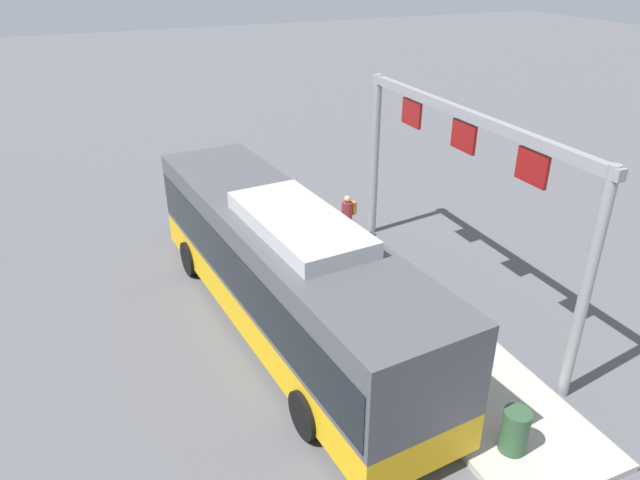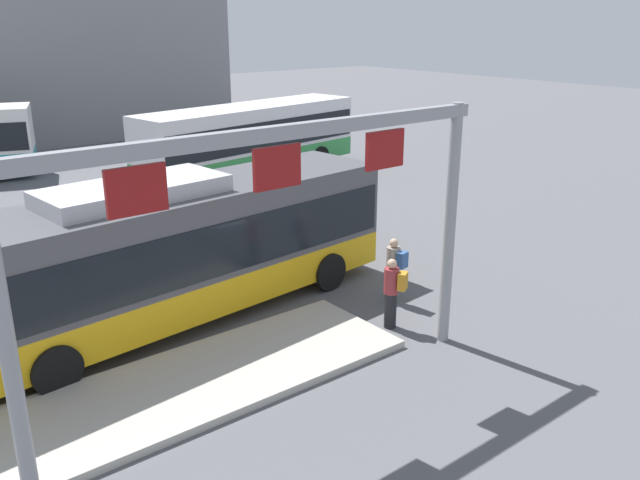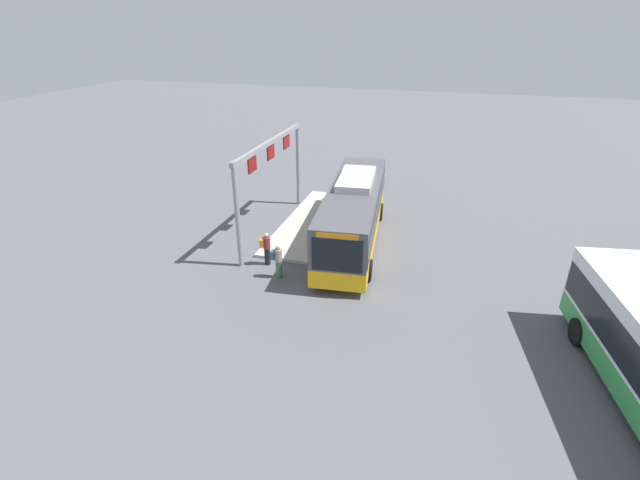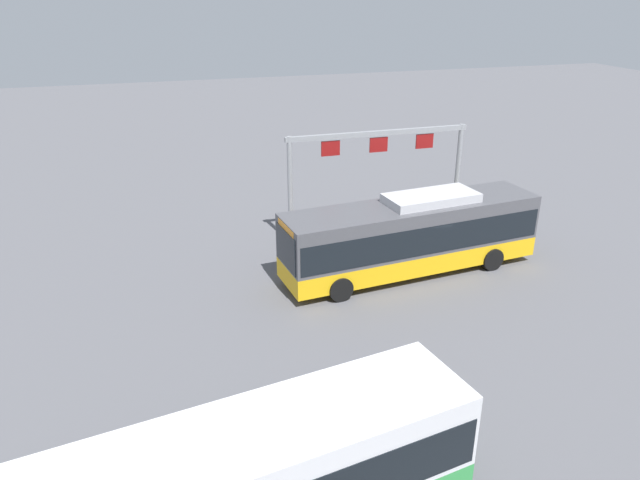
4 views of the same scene
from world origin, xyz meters
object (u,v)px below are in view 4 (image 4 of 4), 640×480
(bus_main, at_px, (412,233))
(trash_bin, at_px, (492,225))
(person_boarding, at_px, (291,244))
(person_waiting_near, at_px, (307,233))

(bus_main, height_order, trash_bin, bus_main)
(trash_bin, bearing_deg, bus_main, 23.99)
(person_boarding, xyz_separation_m, trash_bin, (-10.25, -0.01, -0.28))
(bus_main, distance_m, person_waiting_near, 5.11)
(person_boarding, distance_m, person_waiting_near, 1.44)
(bus_main, height_order, person_boarding, bus_main)
(person_boarding, xyz_separation_m, person_waiting_near, (-1.03, -0.99, 0.00))
(person_waiting_near, xyz_separation_m, trash_bin, (-9.21, 0.99, -0.28))
(person_waiting_near, relative_size, trash_bin, 1.86)
(person_boarding, bearing_deg, trash_bin, 78.34)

